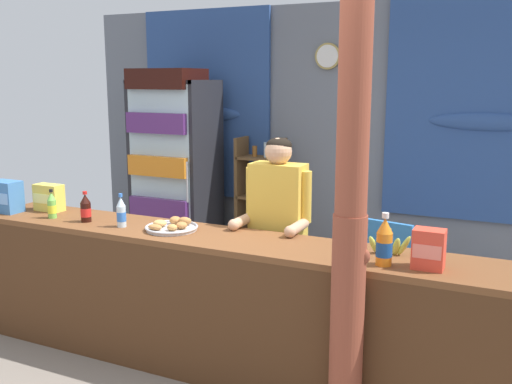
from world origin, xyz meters
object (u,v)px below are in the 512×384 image
at_px(soda_bottle_lime_soda, 52,206).
at_px(drink_fridge, 174,161).
at_px(bottle_shelf_rack, 260,201).
at_px(soda_bottle_orange_soda, 384,243).
at_px(snack_box_crackers, 429,249).
at_px(plastic_lawn_chair, 392,263).
at_px(shopkeeper, 277,220).
at_px(stall_counter, 211,294).
at_px(timber_post, 350,225).
at_px(soda_bottle_water, 121,213).
at_px(pastry_tray, 172,226).
at_px(soda_bottle_cola, 86,209).
at_px(snack_box_biscuit, 6,197).
at_px(snack_box_instant_noodle, 49,198).
at_px(banana_bunch, 390,245).

bearing_deg(soda_bottle_lime_soda, drink_fridge, 94.50).
xyz_separation_m(bottle_shelf_rack, soda_bottle_orange_soda, (1.81, -2.25, 0.36)).
bearing_deg(bottle_shelf_rack, snack_box_crackers, -47.22).
distance_m(plastic_lawn_chair, shopkeeper, 1.19).
height_order(stall_counter, plastic_lawn_chair, stall_counter).
height_order(timber_post, soda_bottle_orange_soda, timber_post).
bearing_deg(timber_post, soda_bottle_water, 170.82).
distance_m(snack_box_crackers, pastry_tray, 1.73).
distance_m(timber_post, soda_bottle_water, 1.75).
height_order(stall_counter, pastry_tray, pastry_tray).
relative_size(shopkeeper, pastry_tray, 4.29).
bearing_deg(soda_bottle_cola, snack_box_biscuit, -178.34).
relative_size(drink_fridge, soda_bottle_cola, 9.14).
xyz_separation_m(snack_box_crackers, snack_box_instant_noodle, (-2.92, 0.18, -0.01)).
xyz_separation_m(drink_fridge, soda_bottle_orange_soda, (2.63, -1.90, -0.06)).
bearing_deg(bottle_shelf_rack, soda_bottle_orange_soda, -51.20).
relative_size(soda_bottle_orange_soda, soda_bottle_cola, 1.33).
relative_size(bottle_shelf_rack, soda_bottle_cola, 6.06).
bearing_deg(bottle_shelf_rack, timber_post, -55.86).
relative_size(soda_bottle_lime_soda, snack_box_instant_noodle, 0.94).
height_order(drink_fridge, pastry_tray, drink_fridge).
distance_m(stall_counter, bottle_shelf_rack, 2.35).
bearing_deg(banana_bunch, pastry_tray, -177.00).
xyz_separation_m(stall_counter, drink_fridge, (-1.52, 1.89, 0.54)).
height_order(stall_counter, timber_post, timber_post).
xyz_separation_m(snack_box_instant_noodle, pastry_tray, (1.19, -0.08, -0.08)).
xyz_separation_m(bottle_shelf_rack, snack_box_instant_noodle, (-0.88, -2.03, 0.34)).
bearing_deg(soda_bottle_water, soda_bottle_cola, 178.61).
distance_m(stall_counter, timber_post, 1.19).
relative_size(plastic_lawn_chair, soda_bottle_orange_soda, 2.88).
bearing_deg(timber_post, soda_bottle_lime_soda, 173.51).
height_order(bottle_shelf_rack, plastic_lawn_chair, bottle_shelf_rack).
xyz_separation_m(soda_bottle_water, snack_box_crackers, (2.09, -0.01, 0.01)).
relative_size(plastic_lawn_chair, snack_box_instant_noodle, 3.72).
distance_m(soda_bottle_water, banana_bunch, 1.85).
relative_size(soda_bottle_water, snack_box_biscuit, 0.97).
height_order(bottle_shelf_rack, soda_bottle_lime_soda, bottle_shelf_rack).
xyz_separation_m(timber_post, banana_bunch, (0.12, 0.44, -0.21)).
xyz_separation_m(pastry_tray, banana_bunch, (1.48, 0.08, 0.03)).
height_order(bottle_shelf_rack, shopkeeper, shopkeeper).
xyz_separation_m(stall_counter, snack_box_instant_noodle, (-1.57, 0.21, 0.46)).
distance_m(plastic_lawn_chair, soda_bottle_lime_soda, 2.70).
xyz_separation_m(plastic_lawn_chair, snack_box_crackers, (0.48, -1.41, 0.56)).
height_order(soda_bottle_water, banana_bunch, soda_bottle_water).
bearing_deg(timber_post, soda_bottle_orange_soda, 59.10).
distance_m(soda_bottle_water, snack_box_crackers, 2.09).
bearing_deg(plastic_lawn_chair, snack_box_instant_noodle, -153.20).
distance_m(soda_bottle_cola, soda_bottle_water, 0.33).
distance_m(soda_bottle_orange_soda, snack_box_crackers, 0.24).
distance_m(drink_fridge, soda_bottle_cola, 1.89).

